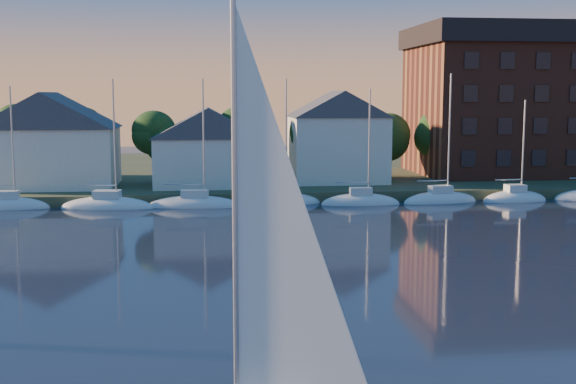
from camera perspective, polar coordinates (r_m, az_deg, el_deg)
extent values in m
cube|color=#374126|center=(93.84, -2.70, 1.34)|extent=(160.00, 50.00, 2.00)
cube|color=brown|center=(71.10, -1.40, -0.70)|extent=(120.00, 3.00, 1.00)
cube|color=white|center=(77.87, -18.19, 2.61)|extent=(13.00, 9.00, 6.00)
cube|color=white|center=(75.35, -6.31, 2.41)|extent=(11.00, 8.00, 5.00)
cube|color=white|center=(78.61, 3.94, 3.39)|extent=(10.00, 8.00, 7.00)
cube|color=brown|center=(92.40, 19.40, 6.10)|extent=(30.00, 16.00, 15.00)
cube|color=black|center=(92.63, 19.64, 11.48)|extent=(31.00, 17.00, 2.40)
cylinder|color=#382419|center=(83.70, -20.17, 2.00)|extent=(0.50, 0.50, 3.50)
sphere|color=#173613|center=(83.41, -20.31, 5.04)|extent=(5.40, 5.40, 5.40)
cylinder|color=#382419|center=(82.21, -14.74, 2.12)|extent=(0.50, 0.50, 3.50)
sphere|color=#173613|center=(81.91, -14.84, 5.22)|extent=(5.40, 5.40, 5.40)
cylinder|color=#382419|center=(81.47, -9.16, 2.23)|extent=(0.50, 0.50, 3.50)
sphere|color=#173613|center=(81.18, -9.22, 5.36)|extent=(5.40, 5.40, 5.40)
cylinder|color=#382419|center=(81.52, -3.52, 2.31)|extent=(0.50, 0.50, 3.50)
sphere|color=#173613|center=(81.22, -3.55, 5.44)|extent=(5.40, 5.40, 5.40)
cylinder|color=#382419|center=(82.35, 2.05, 2.38)|extent=(0.50, 0.50, 3.50)
sphere|color=#173613|center=(82.06, 2.06, 5.47)|extent=(5.40, 5.40, 5.40)
cylinder|color=#382419|center=(83.93, 7.46, 2.42)|extent=(0.50, 0.50, 3.50)
sphere|color=#173613|center=(83.65, 7.51, 5.45)|extent=(5.40, 5.40, 5.40)
cylinder|color=#382419|center=(86.24, 12.62, 2.44)|extent=(0.50, 0.50, 3.50)
sphere|color=#173613|center=(85.96, 12.71, 5.39)|extent=(5.40, 5.40, 5.40)
cylinder|color=#382419|center=(89.20, 17.48, 2.44)|extent=(0.50, 0.50, 3.50)
sphere|color=#173613|center=(88.93, 17.60, 5.29)|extent=(5.40, 5.40, 5.40)
ellipsoid|color=silver|center=(70.06, -21.11, -1.34)|extent=(7.50, 2.40, 2.20)
cube|color=silver|center=(69.88, -21.16, -0.29)|extent=(2.10, 1.32, 0.70)
cylinder|color=#A5A8AD|center=(69.24, -20.74, 3.53)|extent=(0.16, 0.16, 10.00)
ellipsoid|color=silver|center=(68.50, -14.61, -1.27)|extent=(7.50, 2.40, 2.20)
cube|color=silver|center=(68.32, -14.65, -0.19)|extent=(2.10, 1.32, 0.70)
cylinder|color=#A5A8AD|center=(67.75, -14.15, 3.72)|extent=(0.16, 0.16, 10.00)
cylinder|color=#A5A8AD|center=(68.33, -15.36, 0.51)|extent=(3.15, 0.12, 0.12)
ellipsoid|color=silver|center=(67.85, -7.91, -1.17)|extent=(7.50, 2.40, 2.20)
cube|color=silver|center=(67.67, -7.93, -0.09)|extent=(2.10, 1.32, 0.70)
cylinder|color=#A5A8AD|center=(67.19, -7.36, 3.86)|extent=(0.16, 0.16, 10.00)
cylinder|color=#A5A8AD|center=(67.58, -8.64, 0.62)|extent=(3.15, 0.12, 0.12)
ellipsoid|color=silver|center=(68.15, -1.17, -1.06)|extent=(7.50, 2.40, 2.20)
cube|color=silver|center=(67.96, -1.17, 0.02)|extent=(2.10, 1.32, 0.70)
cylinder|color=#A5A8AD|center=(67.57, -0.55, 3.94)|extent=(0.16, 0.16, 10.00)
cylinder|color=#A5A8AD|center=(67.78, -1.87, 0.72)|extent=(3.15, 0.12, 0.12)
ellipsoid|color=silver|center=(69.37, 5.43, -0.94)|extent=(7.50, 2.40, 2.20)
cube|color=silver|center=(69.18, 5.44, 0.12)|extent=(2.10, 1.32, 0.70)
cylinder|color=#A5A8AD|center=(68.89, 6.10, 3.97)|extent=(0.16, 0.16, 10.00)
cylinder|color=#A5A8AD|center=(68.91, 4.78, 0.81)|extent=(3.15, 0.12, 0.12)
ellipsoid|color=silver|center=(71.47, 11.71, -0.81)|extent=(7.50, 2.40, 2.20)
cube|color=silver|center=(71.29, 11.74, 0.22)|extent=(2.10, 1.32, 0.70)
cylinder|color=#A5A8AD|center=(71.09, 12.42, 3.95)|extent=(0.16, 0.16, 10.00)
cylinder|color=#A5A8AD|center=(70.93, 11.13, 0.89)|extent=(3.15, 0.12, 0.12)
ellipsoid|color=silver|center=(74.37, 17.57, -0.69)|extent=(7.50, 2.40, 2.20)
cube|color=silver|center=(74.20, 17.61, 0.31)|extent=(2.10, 1.32, 0.70)
cylinder|color=#A5A8AD|center=(74.09, 18.29, 3.88)|extent=(0.16, 0.16, 10.00)
cylinder|color=#A5A8AD|center=(73.77, 17.05, 0.95)|extent=(3.15, 0.12, 0.12)
cylinder|color=#A5A8AD|center=(19.55, -4.20, -2.24)|extent=(0.16, 0.16, 12.12)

